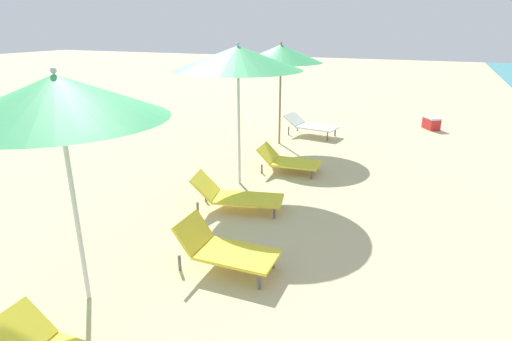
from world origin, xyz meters
name	(u,v)px	position (x,y,z in m)	size (l,w,h in m)	color
umbrella_second	(57,97)	(-0.32, 3.21, 2.26)	(2.10, 2.10, 2.54)	silver
lounger_second_shoreside	(224,248)	(0.80, 4.35, 0.29)	(1.25, 0.61, 0.61)	yellow
umbrella_third	(238,58)	(-0.31, 7.13, 2.36)	(2.32, 2.32, 2.63)	silver
lounger_third_shoreside	(288,160)	(0.33, 8.14, 0.25)	(1.31, 0.73, 0.53)	yellow
lounger_third_inland	(235,195)	(0.15, 6.01, 0.26)	(1.57, 0.89, 0.58)	yellow
umbrella_farthest	(281,54)	(-0.59, 10.13, 2.25)	(2.05, 2.05, 2.52)	olive
lounger_farthest_shoreside	(310,125)	(-0.10, 11.26, 0.29)	(1.50, 0.86, 0.55)	white
cooler_box	(431,123)	(2.98, 13.38, 0.19)	(0.54, 0.61, 0.37)	red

